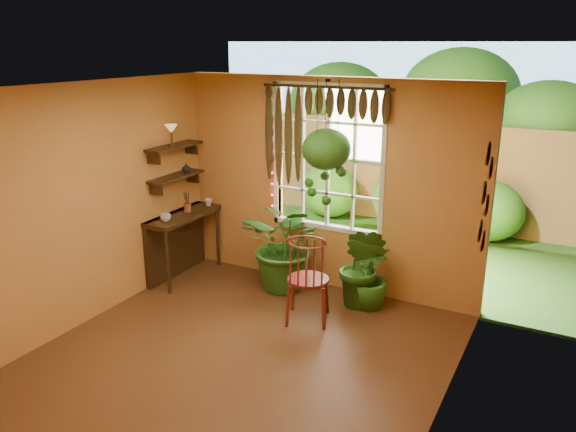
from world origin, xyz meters
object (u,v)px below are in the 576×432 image
Objects in this scene: counter_ledge at (178,237)px; potted_plant_left at (287,245)px; potted_plant_mid at (362,267)px; hanging_basket at (326,154)px; windsor_chair at (308,292)px.

potted_plant_left is at bearing 10.47° from counter_ledge.
potted_plant_left reaches higher than potted_plant_mid.
counter_ledge is 0.83× the size of hanging_basket.
windsor_chair reaches higher than potted_plant_mid.
windsor_chair is 0.88× the size of hanging_basket.
counter_ledge is at bearing -172.41° from hanging_basket.
windsor_chair is 1.62m from hanging_basket.
counter_ledge is at bearing -169.53° from potted_plant_left.
hanging_basket is at bearing 78.71° from windsor_chair.
windsor_chair is 1.22× the size of potted_plant_mid.
windsor_chair is at bearing -10.23° from counter_ledge.
counter_ledge is 2.21m from windsor_chair.
potted_plant_mid is at bearing 36.57° from windsor_chair.
potted_plant_mid is at bearing -3.98° from hanging_basket.
counter_ledge is 1.57m from potted_plant_left.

